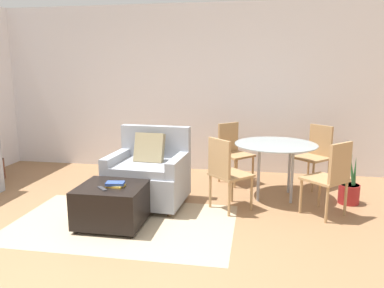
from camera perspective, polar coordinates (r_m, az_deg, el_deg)
name	(u,v)px	position (r m, az deg, el deg)	size (l,w,h in m)	color
ground_plane	(83,259)	(3.71, -16.29, -16.48)	(20.00, 20.00, 0.00)	#936B47
wall_back	(167,89)	(6.43, -3.88, 8.39)	(12.00, 0.06, 2.75)	white
area_rug	(123,223)	(4.36, -10.46, -11.81)	(2.48, 1.53, 0.01)	tan
armchair	(148,175)	(4.83, -6.66, -4.72)	(0.99, 0.88, 0.97)	#999EA8
ottoman	(112,204)	(4.27, -12.06, -8.87)	(0.71, 0.67, 0.46)	black
book_stack	(115,184)	(4.14, -11.61, -6.05)	(0.21, 0.16, 0.05)	gold
tv_remote_primary	(102,189)	(4.10, -13.52, -6.61)	(0.14, 0.14, 0.01)	#333338
dining_table	(275,150)	(5.09, 12.60, -0.87)	(1.08, 1.08, 0.74)	#99A8AD
dining_chair_near_left	(226,169)	(4.53, 5.14, -3.88)	(0.59, 0.59, 0.90)	tan
dining_chair_near_right	(331,174)	(4.60, 20.47, -4.33)	(0.59, 0.59, 0.90)	tan
dining_chair_far_left	(232,149)	(5.71, 6.17, -0.70)	(0.59, 0.59, 0.90)	tan
dining_chair_far_right	(316,152)	(5.77, 18.33, -1.11)	(0.59, 0.59, 0.90)	tan
potted_plant_small	(349,189)	(5.25, 22.83, -6.39)	(0.26, 0.26, 0.78)	maroon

